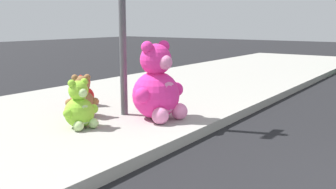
{
  "coord_description": "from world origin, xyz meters",
  "views": [
    {
      "loc": [
        -3.31,
        0.46,
        1.59
      ],
      "look_at": [
        1.07,
        3.6,
        0.55
      ],
      "focal_mm": 40.03,
      "sensor_mm": 36.0,
      "label": 1
    }
  ],
  "objects": [
    {
      "name": "plush_pink_large",
      "position": [
        1.1,
        3.81,
        0.62
      ],
      "size": [
        0.9,
        0.82,
        1.18
      ],
      "color": "#F22D93",
      "rests_on": "sidewalk"
    },
    {
      "name": "plush_brown",
      "position": [
        0.52,
        4.83,
        0.41
      ],
      "size": [
        0.47,
        0.48,
        0.66
      ],
      "color": "olive",
      "rests_on": "sidewalk"
    },
    {
      "name": "plush_lime",
      "position": [
        0.08,
        4.39,
        0.42
      ],
      "size": [
        0.52,
        0.48,
        0.68
      ],
      "color": "#8CD133",
      "rests_on": "sidewalk"
    },
    {
      "name": "sidewalk",
      "position": [
        0.0,
        5.2,
        0.07
      ],
      "size": [
        28.0,
        4.4,
        0.15
      ],
      "primitive_type": "cube",
      "color": "#9E9B93",
      "rests_on": "ground_plane"
    },
    {
      "name": "sign_pole",
      "position": [
        1.0,
        4.4,
        1.85
      ],
      "size": [
        0.56,
        0.11,
        3.2
      ],
      "color": "#4C4C51",
      "rests_on": "sidewalk"
    },
    {
      "name": "plush_tan",
      "position": [
        1.74,
        4.45,
        0.39
      ],
      "size": [
        0.44,
        0.42,
        0.59
      ],
      "color": "tan",
      "rests_on": "sidewalk"
    },
    {
      "name": "plush_red",
      "position": [
        1.08,
        5.42,
        0.36
      ],
      "size": [
        0.37,
        0.41,
        0.53
      ],
      "color": "red",
      "rests_on": "sidewalk"
    }
  ]
}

